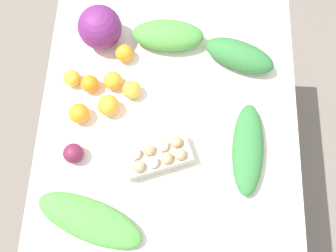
% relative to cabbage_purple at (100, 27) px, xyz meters
% --- Properties ---
extents(ground_plane, '(8.00, 8.00, 0.00)m').
position_rel_cabbage_purple_xyz_m(ground_plane, '(-0.37, -0.28, -0.82)').
color(ground_plane, '#70665B').
extents(dining_table, '(1.19, 0.97, 0.73)m').
position_rel_cabbage_purple_xyz_m(dining_table, '(-0.37, -0.28, -0.18)').
color(dining_table, silver).
rests_on(dining_table, ground_plane).
extents(cabbage_purple, '(0.17, 0.17, 0.17)m').
position_rel_cabbage_purple_xyz_m(cabbage_purple, '(0.00, 0.00, 0.00)').
color(cabbage_purple, '#6B2366').
rests_on(cabbage_purple, dining_table).
extents(egg_carton, '(0.17, 0.25, 0.09)m').
position_rel_cabbage_purple_xyz_m(egg_carton, '(-0.49, -0.25, -0.04)').
color(egg_carton, beige).
rests_on(egg_carton, dining_table).
extents(greens_bunch_chard, '(0.20, 0.30, 0.10)m').
position_rel_cabbage_purple_xyz_m(greens_bunch_chard, '(-0.08, -0.54, -0.03)').
color(greens_bunch_chard, '#337538').
rests_on(greens_bunch_chard, dining_table).
extents(greens_bunch_scallion, '(0.26, 0.40, 0.06)m').
position_rel_cabbage_purple_xyz_m(greens_bunch_scallion, '(-0.71, -0.03, -0.05)').
color(greens_bunch_scallion, '#4C933D').
rests_on(greens_bunch_scallion, dining_table).
extents(greens_bunch_kale, '(0.35, 0.13, 0.07)m').
position_rel_cabbage_purple_xyz_m(greens_bunch_kale, '(-0.45, -0.56, -0.05)').
color(greens_bunch_kale, '#337538').
rests_on(greens_bunch_kale, dining_table).
extents(greens_bunch_dandelion, '(0.13, 0.28, 0.10)m').
position_rel_cabbage_purple_xyz_m(greens_bunch_dandelion, '(-0.00, -0.26, -0.04)').
color(greens_bunch_dandelion, '#4C933D').
rests_on(greens_bunch_dandelion, dining_table).
extents(beet_root, '(0.07, 0.07, 0.07)m').
position_rel_cabbage_purple_xyz_m(beet_root, '(-0.49, 0.05, -0.05)').
color(beet_root, maroon).
rests_on(beet_root, dining_table).
extents(orange_0, '(0.08, 0.08, 0.08)m').
position_rel_cabbage_purple_xyz_m(orange_0, '(-0.34, 0.05, -0.05)').
color(orange_0, orange).
rests_on(orange_0, dining_table).
extents(orange_1, '(0.07, 0.07, 0.07)m').
position_rel_cabbage_purple_xyz_m(orange_1, '(-0.22, 0.03, -0.05)').
color(orange_1, orange).
rests_on(orange_1, dining_table).
extents(orange_2, '(0.07, 0.07, 0.07)m').
position_rel_cabbage_purple_xyz_m(orange_2, '(-0.08, -0.09, -0.05)').
color(orange_2, orange).
rests_on(orange_2, dining_table).
extents(orange_3, '(0.07, 0.07, 0.07)m').
position_rel_cabbage_purple_xyz_m(orange_3, '(-0.23, -0.13, -0.05)').
color(orange_3, '#F9A833').
rests_on(orange_3, dining_table).
extents(orange_4, '(0.07, 0.07, 0.07)m').
position_rel_cabbage_purple_xyz_m(orange_4, '(-0.19, 0.10, -0.05)').
color(orange_4, '#F9A833').
rests_on(orange_4, dining_table).
extents(orange_5, '(0.08, 0.08, 0.08)m').
position_rel_cabbage_purple_xyz_m(orange_5, '(-0.30, -0.05, -0.04)').
color(orange_5, orange).
rests_on(orange_5, dining_table).
extents(orange_6, '(0.07, 0.07, 0.07)m').
position_rel_cabbage_purple_xyz_m(orange_6, '(-0.20, -0.06, -0.05)').
color(orange_6, orange).
rests_on(orange_6, dining_table).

